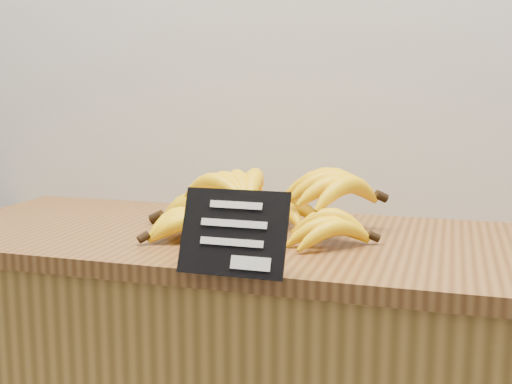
% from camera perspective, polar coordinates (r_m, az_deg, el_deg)
% --- Properties ---
extents(counter_top, '(1.33, 0.54, 0.03)m').
position_cam_1_polar(counter_top, '(1.25, 0.67, -4.40)').
color(counter_top, brown).
rests_on(counter_top, counter).
extents(chalkboard_sign, '(0.17, 0.06, 0.13)m').
position_cam_1_polar(chalkboard_sign, '(0.97, -2.02, -3.64)').
color(chalkboard_sign, black).
rests_on(chalkboard_sign, counter_top).
extents(banana_pile, '(0.46, 0.33, 0.12)m').
position_cam_1_polar(banana_pile, '(1.25, 0.08, -1.24)').
color(banana_pile, yellow).
rests_on(banana_pile, counter_top).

